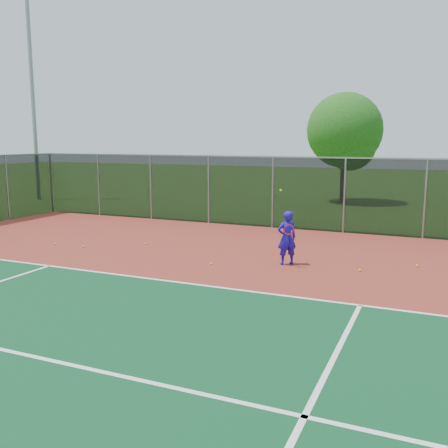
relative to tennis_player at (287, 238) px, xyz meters
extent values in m
plane|color=#2E5C1A|center=(0.61, -6.02, -0.84)|extent=(120.00, 120.00, 0.00)
cube|color=maroon|center=(0.61, -4.02, -0.83)|extent=(30.00, 20.00, 0.02)
cube|color=white|center=(2.61, -3.02, -0.81)|extent=(22.00, 0.10, 0.00)
cube|color=white|center=(2.61, -8.02, -0.81)|extent=(18.00, 0.10, 0.00)
cube|color=black|center=(0.61, 5.98, 0.68)|extent=(30.00, 0.04, 3.00)
cube|color=gray|center=(0.61, 5.98, 2.18)|extent=(30.00, 0.06, 0.06)
imported|color=#1D12AD|center=(0.00, 0.00, 0.00)|extent=(0.71, 0.67, 1.63)
cylinder|color=black|center=(0.15, -0.25, 0.01)|extent=(0.03, 0.15, 0.27)
torus|color=#A51414|center=(0.15, -0.35, 0.31)|extent=(0.30, 0.13, 0.29)
sphere|color=#C7E81B|center=(-0.25, 0.10, 1.40)|extent=(0.07, 0.07, 0.07)
sphere|color=#C7E81B|center=(3.63, 1.24, -0.78)|extent=(0.07, 0.07, 0.07)
sphere|color=#C7E81B|center=(-2.05, -0.95, -0.78)|extent=(0.07, 0.07, 0.07)
sphere|color=#C7E81B|center=(2.15, 0.04, -0.78)|extent=(0.07, 0.07, 0.07)
sphere|color=#C7E81B|center=(-8.38, -0.54, -0.78)|extent=(0.07, 0.07, 0.07)
sphere|color=#C7E81B|center=(-5.42, 0.79, -0.78)|extent=(0.07, 0.07, 0.07)
sphere|color=#C7E81B|center=(-7.17, -0.50, -0.78)|extent=(0.07, 0.07, 0.07)
cylinder|color=gray|center=(-19.21, 10.07, 5.40)|extent=(0.24, 0.24, 12.47)
cylinder|color=#332312|center=(-1.27, 16.11, 0.41)|extent=(0.30, 0.30, 2.49)
sphere|color=#1C5316|center=(-1.27, 16.11, 3.44)|extent=(4.42, 4.42, 4.42)
sphere|color=#1C5316|center=(-0.87, 15.81, 2.62)|extent=(3.04, 3.04, 3.04)
camera|label=1|loc=(4.07, -14.12, 2.87)|focal=40.00mm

